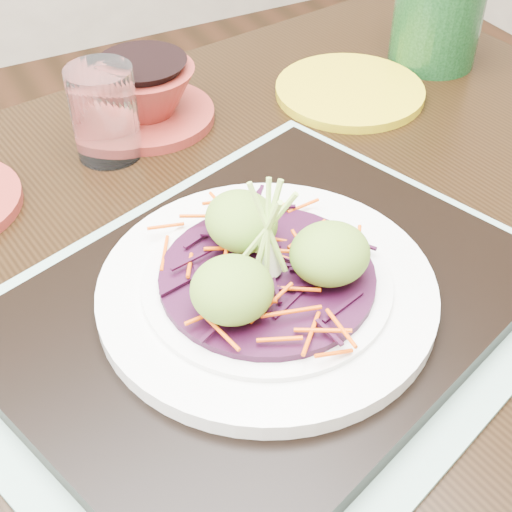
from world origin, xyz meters
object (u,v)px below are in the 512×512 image
yellow_plate (350,91)px  terracotta_bowl_set (146,97)px  white_plate (267,288)px  green_jar (438,13)px  serving_tray (267,305)px  water_glass (104,113)px  dining_table (226,331)px

yellow_plate → terracotta_bowl_set: bearing=165.6°
white_plate → green_jar: bearing=36.4°
white_plate → green_jar: 0.55m
serving_tray → terracotta_bowl_set: size_ratio=2.68×
green_jar → yellow_plate: bearing=-170.1°
white_plate → terracotta_bowl_set: bearing=85.2°
water_glass → yellow_plate: (0.32, -0.02, -0.05)m
dining_table → white_plate: bearing=-96.6°
serving_tray → yellow_plate: bearing=28.1°
white_plate → green_jar: green_jar is taller
terracotta_bowl_set → green_jar: (0.41, -0.04, 0.04)m
dining_table → yellow_plate: size_ratio=6.78×
dining_table → water_glass: 0.28m
serving_tray → yellow_plate: size_ratio=2.32×
water_glass → yellow_plate: bearing=-2.9°
dining_table → serving_tray: serving_tray is taller
yellow_plate → white_plate: bearing=-133.9°
yellow_plate → serving_tray: bearing=-133.9°
water_glass → green_jar: (0.47, 0.01, 0.02)m
white_plate → green_jar: (0.44, 0.32, 0.03)m
terracotta_bowl_set → green_jar: size_ratio=1.21×
white_plate → yellow_plate: size_ratio=1.51×
serving_tray → terracotta_bowl_set: 0.36m
water_glass → terracotta_bowl_set: 0.08m
serving_tray → white_plate: white_plate is taller
white_plate → water_glass: size_ratio=2.74×
white_plate → yellow_plate: white_plate is taller
white_plate → yellow_plate: 0.41m
serving_tray → white_plate: bearing=-18.1°
serving_tray → terracotta_bowl_set: bearing=67.1°
dining_table → white_plate: white_plate is taller
dining_table → water_glass: size_ratio=12.33×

